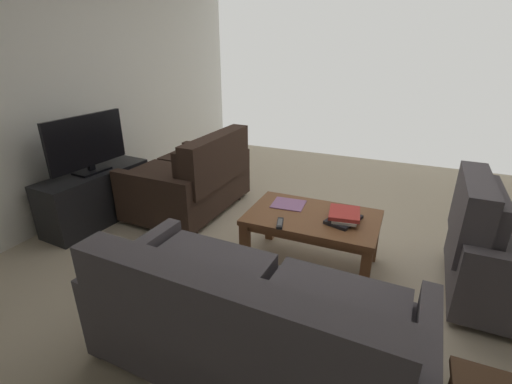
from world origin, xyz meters
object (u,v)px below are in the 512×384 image
armchair_side (506,253)px  coffee_table (312,223)px  loveseat_near (193,179)px  loose_magazine (288,204)px  sofa_main (250,323)px  flat_tv (87,143)px  tv_remote (280,223)px  tv_stand (97,197)px  book_stack (344,216)px

armchair_side → coffee_table: bearing=5.7°
loveseat_near → coffee_table: size_ratio=1.27×
loveseat_near → loose_magazine: 1.28m
loveseat_near → loose_magazine: bearing=161.1°
sofa_main → coffee_table: 1.16m
loveseat_near → armchair_side: bearing=171.9°
flat_tv → armchair_side: flat_tv is taller
sofa_main → tv_remote: size_ratio=10.78×
loose_magazine → loveseat_near: bearing=-113.1°
tv_stand → sofa_main: bearing=153.7°
sofa_main → coffee_table: sofa_main is taller
coffee_table → armchair_side: armchair_side is taller
loveseat_near → tv_stand: loveseat_near is taller
loveseat_near → flat_tv: size_ratio=1.52×
armchair_side → tv_remote: (1.52, 0.38, 0.10)m
flat_tv → book_stack: size_ratio=2.56×
tv_stand → armchair_side: 3.54m
tv_remote → flat_tv: bearing=-4.7°
sofa_main → book_stack: 1.20m
flat_tv → loose_magazine: flat_tv is taller
book_stack → tv_remote: book_stack is taller
book_stack → tv_remote: 0.49m
sofa_main → flat_tv: (2.18, -1.08, 0.47)m
tv_stand → loose_magazine: bearing=-174.3°
coffee_table → sofa_main: bearing=89.0°
flat_tv → armchair_side: bearing=-176.5°
armchair_side → flat_tv: bearing=3.5°
tv_stand → book_stack: size_ratio=3.44×
coffee_table → armchair_side: bearing=-174.3°
sofa_main → tv_stand: size_ratio=1.58×
tv_stand → coffee_table: bearing=-178.0°
tv_stand → flat_tv: (-0.00, 0.00, 0.55)m
loveseat_near → tv_stand: (0.75, 0.61, -0.09)m
tv_stand → tv_remote: tv_stand is taller
loveseat_near → tv_remote: loveseat_near is taller
coffee_table → loose_magazine: loose_magazine is taller
coffee_table → tv_remote: size_ratio=6.10×
coffee_table → loose_magazine: bearing=-25.9°
sofa_main → tv_stand: (2.18, -1.08, -0.08)m
loveseat_near → tv_stand: bearing=38.8°
sofa_main → tv_remote: (0.16, -0.91, 0.12)m
armchair_side → tv_stand: bearing=3.4°
loveseat_near → loose_magazine: size_ratio=4.90×
coffee_table → tv_remote: 0.32m
book_stack → loveseat_near: bearing=-17.2°
armchair_side → sofa_main: bearing=43.6°
coffee_table → tv_stand: tv_stand is taller
tv_remote → sofa_main: bearing=100.3°
book_stack → tv_remote: (0.43, 0.25, -0.03)m
sofa_main → loveseat_near: 2.21m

